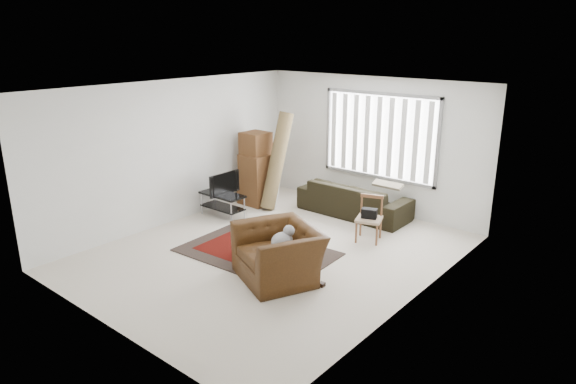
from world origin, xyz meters
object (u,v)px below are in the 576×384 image
at_px(tv_stand, 223,200).
at_px(moving_boxes, 256,171).
at_px(side_chair, 369,217).
at_px(armchair, 279,250).
at_px(sofa, 354,194).

xyz_separation_m(tv_stand, moving_boxes, (-0.04, 1.02, 0.37)).
xyz_separation_m(side_chair, armchair, (-0.25, -2.13, 0.02)).
height_order(tv_stand, sofa, sofa).
bearing_deg(tv_stand, side_chair, 15.45).
xyz_separation_m(moving_boxes, side_chair, (2.92, -0.23, -0.27)).
xyz_separation_m(moving_boxes, sofa, (1.99, 0.74, -0.28)).
xyz_separation_m(sofa, side_chair, (0.93, -0.96, 0.01)).
height_order(tv_stand, armchair, armchair).
relative_size(side_chair, armchair, 0.51).
relative_size(tv_stand, armchair, 0.60).
bearing_deg(sofa, tv_stand, 41.85).
xyz_separation_m(moving_boxes, armchair, (2.66, -2.36, -0.26)).
bearing_deg(moving_boxes, tv_stand, -87.58).
relative_size(moving_boxes, side_chair, 1.94).
bearing_deg(sofa, side_chair, 133.67).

